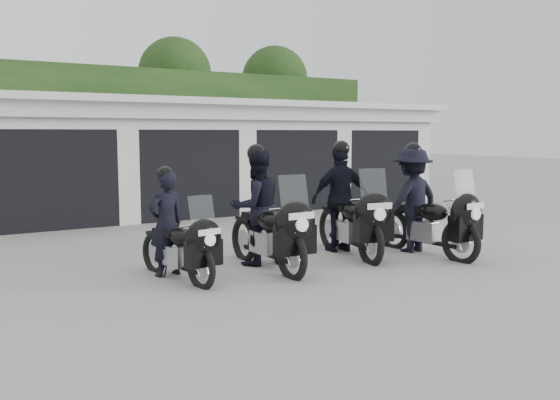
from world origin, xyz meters
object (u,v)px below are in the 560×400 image
police_bike_b (262,214)px  police_bike_a (176,234)px  police_bike_c (346,205)px  police_bike_d (420,205)px

police_bike_b → police_bike_a: bearing=-177.9°
police_bike_c → police_bike_b: bearing=-163.6°
police_bike_a → police_bike_d: bearing=-15.8°
police_bike_b → police_bike_c: 1.79m
police_bike_b → police_bike_c: bearing=6.1°
police_bike_b → police_bike_c: police_bike_c is taller
police_bike_a → police_bike_b: size_ratio=0.84×
police_bike_c → police_bike_d: police_bike_c is taller
police_bike_a → police_bike_c: (3.25, 0.21, 0.20)m
police_bike_a → police_bike_b: (1.46, 0.04, 0.18)m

